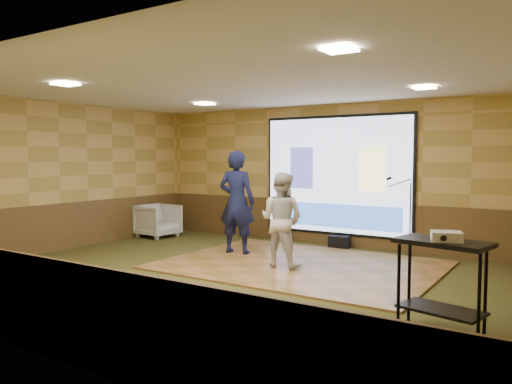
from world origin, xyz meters
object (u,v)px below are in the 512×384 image
Objects in this scene: projector at (447,236)px; projector_screen at (336,177)px; player_right at (282,220)px; av_table at (442,268)px; player_left at (237,202)px; duffel_bag at (339,242)px; banquet_chair at (158,221)px; mic_stand at (407,231)px; dance_floor at (300,265)px.

projector_screen is at bearing 108.07° from projector.
projector is (3.04, -1.81, 0.22)m from player_right.
av_table is 3.28× the size of projector.
projector is at bearing -53.63° from projector_screen.
av_table is (4.32, -2.34, -0.31)m from player_left.
projector_screen is 1.37m from duffel_bag.
banquet_chair is (-7.15, 3.11, -0.67)m from projector.
mic_stand is 1.47m from duffel_bag.
projector_screen is at bearing -88.88° from player_right.
dance_floor is at bearing -118.34° from player_right.
player_left reaches higher than player_right.
banquet_chair is at bearing -18.88° from player_right.
duffel_bag is at bearing -140.37° from player_left.
projector reaches higher than duffel_bag.
player_right is at bearing -87.52° from projector_screen.
player_left is 1.24× the size of player_right.
mic_stand is at bearing 93.02° from projector.
banquet_chair is (-4.28, 0.95, 0.37)m from dance_floor.
player_left reaches higher than mic_stand.
player_right is 1.88× the size of banquet_chair.
projector_screen reaches higher than player_left.
projector_screen reaches higher than av_table.
player_left reaches higher than av_table.
projector_screen reaches higher than player_right.
player_left is 1.31× the size of mic_stand.
player_right reaches higher than projector.
projector is 0.75× the size of duffel_bag.
duffel_bag is at bearing -47.55° from projector_screen.
projector is at bearing 147.90° from player_right.
banquet_chair is (-5.59, -0.88, -0.11)m from mic_stand.
player_right is 2.39m from duffel_bag.
banquet_chair is at bearing -166.72° from duffel_bag.
projector_screen is 2.30m from player_left.
dance_floor is 3.59m from av_table.
banquet_chair reaches higher than dance_floor.
player_right is (1.33, -0.57, -0.19)m from player_left.
projector_screen is at bearing 132.45° from duffel_bag.
player_left is at bearing 133.09° from projector.
projector_screen is 0.73× the size of dance_floor.
projector_screen is 8.19× the size of duffel_bag.
dance_floor is 5.37× the size of banquet_chair.
banquet_chair is 4.29m from duffel_bag.
projector is (3.15, -4.28, -0.42)m from projector_screen.
av_table is 1.18× the size of banquet_chair.
mic_stand is (2.81, 1.60, -0.53)m from player_left.
player_right is (-0.18, -0.35, 0.81)m from dance_floor.
projector is 7.82m from banquet_chair.
player_left is 4.93m from av_table.
player_right is 1.05× the size of mic_stand.
mic_stand is 1.78× the size of banquet_chair.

